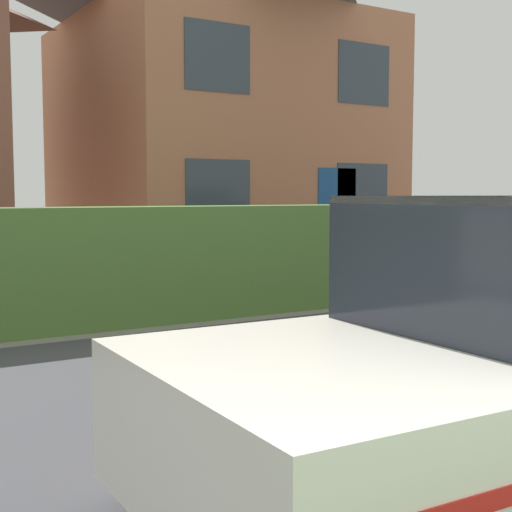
# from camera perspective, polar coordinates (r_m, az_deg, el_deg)

# --- Properties ---
(road_strip) EXTENTS (28.00, 6.75, 0.01)m
(road_strip) POSITION_cam_1_polar(r_m,az_deg,el_deg) (4.78, -1.52, -13.77)
(road_strip) COLOR #424247
(road_strip) RESTS_ON ground
(garden_hedge) EXTENTS (12.27, 0.79, 1.40)m
(garden_hedge) POSITION_cam_1_polar(r_m,az_deg,el_deg) (8.68, -9.47, -0.69)
(garden_hedge) COLOR #4C7233
(garden_hedge) RESTS_ON ground
(house_right) EXTENTS (6.84, 7.06, 7.66)m
(house_right) POSITION_cam_1_polar(r_m,az_deg,el_deg) (17.69, -3.22, 12.62)
(house_right) COLOR #A86B4C
(house_right) RESTS_ON ground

